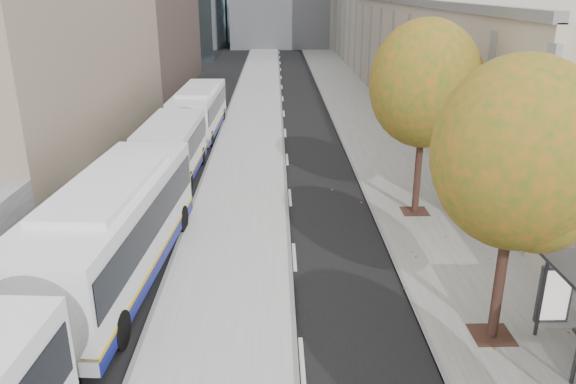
{
  "coord_description": "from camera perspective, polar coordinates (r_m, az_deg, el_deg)",
  "views": [
    {
      "loc": [
        -2.29,
        0.05,
        9.07
      ],
      "look_at": [
        -1.88,
        17.93,
        2.5
      ],
      "focal_mm": 35.0,
      "sensor_mm": 36.0,
      "label": 1
    }
  ],
  "objects": [
    {
      "name": "bus_platform",
      "position": [
        36.12,
        -3.81,
        5.71
      ],
      "size": [
        4.25,
        150.0,
        0.15
      ],
      "primitive_type": "cube",
      "color": "#A2A2A2",
      "rests_on": "ground"
    },
    {
      "name": "sidewalk",
      "position": [
        36.66,
        8.84,
        5.67
      ],
      "size": [
        4.75,
        150.0,
        0.08
      ],
      "primitive_type": "cube",
      "color": "slate",
      "rests_on": "ground"
    },
    {
      "name": "building_tan",
      "position": [
        66.57,
        14.71,
        15.17
      ],
      "size": [
        18.0,
        92.0,
        8.0
      ],
      "primitive_type": "cube",
      "color": "tan",
      "rests_on": "ground"
    },
    {
      "name": "tree_c",
      "position": [
        14.73,
        22.34,
        3.61
      ],
      "size": [
        4.2,
        4.2,
        7.28
      ],
      "color": "black",
      "rests_on": "sidewalk"
    },
    {
      "name": "tree_d",
      "position": [
        23.01,
        13.77,
        10.6
      ],
      "size": [
        4.4,
        4.4,
        7.6
      ],
      "color": "black",
      "rests_on": "sidewalk"
    },
    {
      "name": "bus_near",
      "position": [
        15.22,
        -22.7,
        -10.26
      ],
      "size": [
        4.04,
        19.49,
        3.23
      ],
      "rotation": [
        0.0,
        0.0,
        -0.06
      ],
      "color": "white",
      "rests_on": "ground"
    },
    {
      "name": "bus_far",
      "position": [
        33.52,
        -10.0,
        6.88
      ],
      "size": [
        2.91,
        16.99,
        2.82
      ],
      "rotation": [
        0.0,
        0.0,
        -0.02
      ],
      "color": "white",
      "rests_on": "ground"
    },
    {
      "name": "distant_car",
      "position": [
        47.92,
        -7.51,
        9.98
      ],
      "size": [
        1.97,
        4.4,
        1.47
      ],
      "primitive_type": "imported",
      "rotation": [
        0.0,
        0.0,
        0.06
      ],
      "color": "silver",
      "rests_on": "ground"
    }
  ]
}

